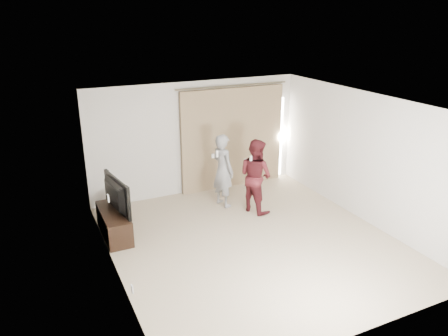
{
  "coord_description": "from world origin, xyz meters",
  "views": [
    {
      "loc": [
        -3.56,
        -6.25,
        4.06
      ],
      "look_at": [
        -0.03,
        1.2,
        1.08
      ],
      "focal_mm": 35.0,
      "sensor_mm": 36.0,
      "label": 1
    }
  ],
  "objects_px": {
    "person_woman": "(256,176)",
    "tv": "(111,196)",
    "tv_console": "(114,223)",
    "person_man": "(223,170)"
  },
  "relations": [
    {
      "from": "tv_console",
      "to": "person_woman",
      "type": "height_order",
      "value": "person_woman"
    },
    {
      "from": "tv_console",
      "to": "person_woman",
      "type": "distance_m",
      "value": 3.02
    },
    {
      "from": "tv_console",
      "to": "person_man",
      "type": "height_order",
      "value": "person_man"
    },
    {
      "from": "tv",
      "to": "tv_console",
      "type": "bearing_deg",
      "value": -0.0
    },
    {
      "from": "person_woman",
      "to": "tv",
      "type": "bearing_deg",
      "value": 176.66
    },
    {
      "from": "tv",
      "to": "person_woman",
      "type": "distance_m",
      "value": 2.97
    },
    {
      "from": "tv_console",
      "to": "person_woman",
      "type": "relative_size",
      "value": 0.81
    },
    {
      "from": "tv_console",
      "to": "person_woman",
      "type": "bearing_deg",
      "value": -3.34
    },
    {
      "from": "person_woman",
      "to": "tv_console",
      "type": "bearing_deg",
      "value": 176.66
    },
    {
      "from": "tv_console",
      "to": "person_man",
      "type": "bearing_deg",
      "value": 8.53
    }
  ]
}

